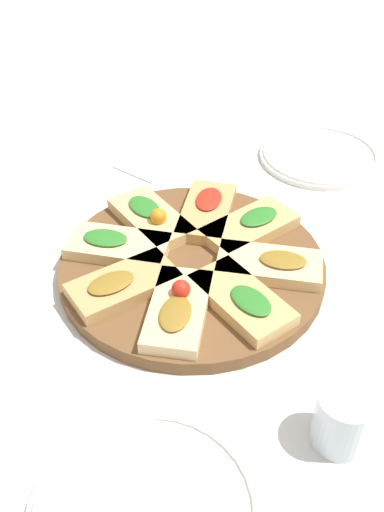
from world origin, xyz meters
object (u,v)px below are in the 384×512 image
plate_left (320,155)px  napkin_stack (151,161)px  serving_board (192,266)px  water_glass (343,419)px  plate_right (146,512)px

plate_left → napkin_stack: plate_left is taller
serving_board → napkin_stack: bearing=-117.3°
plate_left → water_glass: water_glass is taller
serving_board → plate_left: size_ratio=1.71×
plate_right → napkin_stack: size_ratio=2.15×
serving_board → plate_left: bearing=-167.8°
serving_board → water_glass: 0.35m
water_glass → napkin_stack: water_glass is taller
serving_board → water_glass: (0.07, 0.34, 0.03)m
plate_right → napkin_stack: plate_right is taller
water_glass → plate_left: bearing=-138.6°
serving_board → napkin_stack: serving_board is taller
plate_right → napkin_stack: 0.73m
plate_right → water_glass: size_ratio=3.28×
napkin_stack → serving_board: bearing=62.7°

